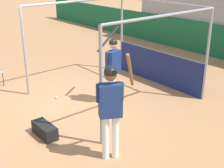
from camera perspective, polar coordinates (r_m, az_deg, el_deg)
The scene contains 7 objects.
ground_plane at distance 8.42m, azimuth -10.05°, elevation -3.69°, with size 60.00×60.00×0.00m, color #A8754C.
outfield_wall at distance 13.02m, azimuth 18.01°, elevation 7.57°, with size 24.00×0.12×1.28m.
batting_cage at distance 9.05m, azimuth 5.46°, elevation 5.88°, with size 3.45×3.58×2.49m.
player_batter at distance 8.07m, azimuth 0.17°, elevation 3.57°, with size 0.62×0.81×1.94m.
player_waiting at distance 5.63m, azimuth -0.19°, elevation -3.66°, with size 0.56×0.78×2.13m.
equipment_bag at distance 6.95m, azimuth -12.20°, elevation -8.24°, with size 0.70×0.28×0.28m.
baseball at distance 8.75m, azimuth -10.05°, elevation -2.42°, with size 0.07×0.07×0.07m.
Camera 1 is at (6.70, -3.68, 3.52)m, focal length 50.00 mm.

